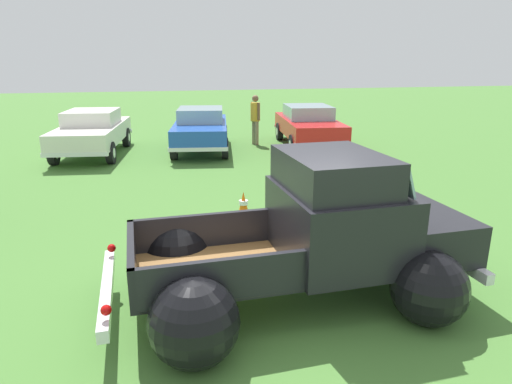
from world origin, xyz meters
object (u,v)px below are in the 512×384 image
object	(u,v)px
spectator_1	(255,117)
lane_cone_0	(244,208)
show_car_1	(201,128)
vintage_pickup_truck	(318,242)
show_car_0	(92,131)
show_car_2	(308,124)

from	to	relation	value
spectator_1	lane_cone_0	world-z (taller)	spectator_1
show_car_1	spectator_1	world-z (taller)	spectator_1
vintage_pickup_truck	show_car_0	world-z (taller)	vintage_pickup_truck
spectator_1	lane_cone_0	bearing A→B (deg)	-123.64
show_car_1	show_car_2	xyz separation A→B (m)	(3.82, -0.04, 0.00)
vintage_pickup_truck	lane_cone_0	size ratio (longest dim) A/B	7.45
show_car_0	spectator_1	world-z (taller)	spectator_1
show_car_0	lane_cone_0	bearing A→B (deg)	32.25
vintage_pickup_truck	show_car_2	world-z (taller)	vintage_pickup_truck
show_car_0	show_car_2	xyz separation A→B (m)	(7.32, -0.14, -0.00)
show_car_2	spectator_1	world-z (taller)	spectator_1
vintage_pickup_truck	show_car_0	size ratio (longest dim) A/B	1.04
show_car_1	show_car_0	bearing A→B (deg)	-82.96
vintage_pickup_truck	spectator_1	xyz separation A→B (m)	(1.65, 10.84, 0.26)
vintage_pickup_truck	show_car_2	size ratio (longest dim) A/B	1.04
show_car_0	spectator_1	distance (m)	5.58
show_car_2	spectator_1	xyz separation A→B (m)	(-1.77, 0.72, 0.24)
show_car_2	lane_cone_0	distance (m)	8.20
spectator_1	lane_cone_0	size ratio (longest dim) A/B	2.82
show_car_0	lane_cone_0	size ratio (longest dim) A/B	7.17
vintage_pickup_truck	show_car_1	size ratio (longest dim) A/B	1.06
show_car_1	spectator_1	distance (m)	2.17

